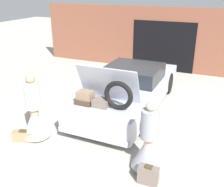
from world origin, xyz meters
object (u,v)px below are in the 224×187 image
car (130,89)px  suitcase_beside_right_person (148,175)px  suitcase_beside_left_person (24,136)px  person_left (35,116)px  person_right (149,146)px

car → suitcase_beside_right_person: bearing=-63.9°
suitcase_beside_left_person → suitcase_beside_right_person: bearing=-3.7°
person_left → suitcase_beside_right_person: bearing=71.4°
car → suitcase_beside_right_person: (1.62, -3.30, -0.39)m
person_left → suitcase_beside_left_person: bearing=-47.9°
car → suitcase_beside_right_person: 3.69m
person_left → person_right: bearing=79.4°
car → person_right: (1.47, -2.86, -0.02)m
suitcase_beside_right_person → car: bearing=116.1°
suitcase_beside_left_person → suitcase_beside_right_person: 3.30m
car → person_right: 3.22m
person_left → person_right: 2.95m
person_right → suitcase_beside_right_person: size_ratio=3.92×
person_right → suitcase_beside_right_person: bearing=-173.4°
suitcase_beside_left_person → person_left: bearing=52.1°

